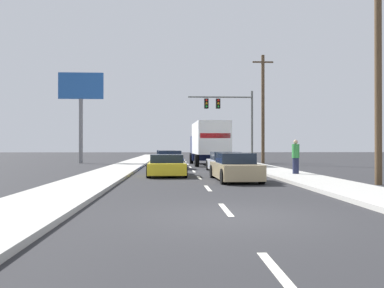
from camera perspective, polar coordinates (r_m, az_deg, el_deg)
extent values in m
plane|color=#2B2B2D|center=(33.87, -0.54, -2.95)|extent=(140.00, 140.00, 0.00)
cube|color=#B2AFA8|center=(29.47, 9.17, -3.20)|extent=(2.45, 80.00, 0.14)
cube|color=#B2AFA8|center=(29.05, -9.63, -3.24)|extent=(2.45, 80.00, 0.14)
cube|color=silver|center=(5.21, 12.36, -17.65)|extent=(0.14, 2.00, 0.01)
cube|color=silver|center=(10.00, 4.78, -9.24)|extent=(0.14, 2.00, 0.01)
cube|color=silver|center=(14.94, 2.26, -6.28)|extent=(0.14, 2.00, 0.01)
cube|color=silver|center=(19.90, 1.00, -4.79)|extent=(0.14, 2.00, 0.01)
cube|color=silver|center=(24.88, 0.25, -3.89)|extent=(0.14, 2.00, 0.01)
cube|color=silver|center=(29.87, -0.25, -3.30)|extent=(0.14, 2.00, 0.01)
cube|color=silver|center=(34.86, -0.60, -2.87)|extent=(0.14, 2.00, 0.01)
cube|color=silver|center=(39.85, -0.87, -2.55)|extent=(0.14, 2.00, 0.01)
cube|color=silver|center=(44.84, -1.08, -2.30)|extent=(0.14, 2.00, 0.01)
cube|color=silver|center=(49.84, -1.24, -2.10)|extent=(0.14, 2.00, 0.01)
cube|color=silver|center=(54.84, -1.38, -1.94)|extent=(0.14, 2.00, 0.01)
cube|color=silver|center=(59.83, -1.49, -1.80)|extent=(0.14, 2.00, 0.01)
cube|color=white|center=(35.35, -3.72, -2.09)|extent=(1.82, 4.24, 0.64)
cube|color=#192333|center=(35.04, -3.72, -1.23)|extent=(1.57, 2.11, 0.42)
cylinder|color=black|center=(36.92, -4.99, -2.24)|extent=(0.23, 0.64, 0.64)
cylinder|color=black|center=(36.92, -2.46, -2.24)|extent=(0.23, 0.64, 0.64)
cylinder|color=black|center=(33.81, -5.11, -2.41)|extent=(0.23, 0.64, 0.64)
cylinder|color=black|center=(33.81, -2.35, -2.41)|extent=(0.23, 0.64, 0.64)
cube|color=#1E389E|center=(28.11, -3.22, -2.57)|extent=(1.90, 4.09, 0.62)
cube|color=#192333|center=(27.84, -3.20, -1.45)|extent=(1.61, 1.99, 0.49)
cylinder|color=black|center=(29.56, -4.88, -2.71)|extent=(0.25, 0.65, 0.64)
cylinder|color=black|center=(29.62, -1.75, -2.71)|extent=(0.25, 0.65, 0.64)
cylinder|color=black|center=(26.64, -4.84, -2.97)|extent=(0.25, 0.65, 0.64)
cylinder|color=black|center=(26.70, -1.38, -2.97)|extent=(0.25, 0.65, 0.64)
cube|color=yellow|center=(21.23, -3.60, -3.38)|extent=(1.98, 4.15, 0.56)
cube|color=#192333|center=(21.14, -3.60, -2.06)|extent=(1.71, 1.91, 0.42)
cylinder|color=black|center=(22.75, -5.86, -3.43)|extent=(0.23, 0.64, 0.64)
cylinder|color=black|center=(22.76, -1.38, -3.43)|extent=(0.23, 0.64, 0.64)
cylinder|color=black|center=(19.74, -6.16, -3.90)|extent=(0.23, 0.64, 0.64)
cylinder|color=black|center=(19.75, -1.00, -3.90)|extent=(0.23, 0.64, 0.64)
cube|color=white|center=(31.68, 2.59, 0.82)|extent=(2.61, 6.16, 2.47)
cube|color=red|center=(28.68, 3.33, 1.19)|extent=(2.18, 0.11, 0.36)
cube|color=#141E4C|center=(35.83, 1.77, -0.60)|extent=(2.40, 2.33, 2.16)
cylinder|color=black|center=(35.73, -0.08, -2.04)|extent=(0.33, 0.97, 0.96)
cylinder|color=black|center=(35.99, 3.61, -2.03)|extent=(0.33, 0.97, 0.96)
cylinder|color=black|center=(30.36, 0.69, -2.35)|extent=(0.33, 0.97, 0.96)
cylinder|color=black|center=(30.66, 5.03, -2.33)|extent=(0.33, 0.97, 0.96)
cube|color=#B7BABF|center=(24.49, 4.65, -2.95)|extent=(1.86, 4.62, 0.58)
cube|color=#192333|center=(24.24, 4.73, -1.71)|extent=(1.61, 2.33, 0.50)
cylinder|color=black|center=(26.12, 2.29, -3.03)|extent=(0.23, 0.64, 0.64)
cylinder|color=black|center=(26.35, 5.91, -3.00)|extent=(0.23, 0.64, 0.64)
cylinder|color=black|center=(22.65, 3.19, -3.44)|extent=(0.23, 0.64, 0.64)
cylinder|color=black|center=(22.91, 7.35, -3.41)|extent=(0.23, 0.64, 0.64)
cube|color=tan|center=(18.25, 6.09, -3.74)|extent=(1.85, 4.52, 0.65)
cube|color=#192333|center=(18.13, 6.15, -2.00)|extent=(1.56, 2.00, 0.47)
cylinder|color=black|center=(19.79, 2.93, -3.90)|extent=(0.24, 0.65, 0.64)
cylinder|color=black|center=(20.06, 7.42, -3.85)|extent=(0.24, 0.65, 0.64)
cylinder|color=black|center=(16.46, 4.48, -4.62)|extent=(0.24, 0.65, 0.64)
cylinder|color=black|center=(16.79, 9.83, -4.53)|extent=(0.24, 0.65, 0.64)
cylinder|color=#595B56|center=(40.07, 8.51, 2.48)|extent=(0.20, 0.20, 7.01)
cylinder|color=#595B56|center=(39.82, 4.02, 6.66)|extent=(6.31, 0.14, 0.14)
cube|color=black|center=(39.72, 3.72, 5.73)|extent=(0.40, 0.56, 0.95)
sphere|color=red|center=(39.45, 3.77, 6.21)|extent=(0.20, 0.20, 0.20)
sphere|color=orange|center=(39.41, 3.77, 5.78)|extent=(0.20, 0.20, 0.20)
sphere|color=green|center=(39.38, 3.77, 5.34)|extent=(0.20, 0.20, 0.20)
cube|color=black|center=(39.61, 2.04, 5.75)|extent=(0.40, 0.56, 0.95)
sphere|color=red|center=(39.33, 2.08, 6.23)|extent=(0.20, 0.20, 0.20)
sphere|color=orange|center=(39.30, 2.08, 5.79)|extent=(0.20, 0.20, 0.20)
sphere|color=green|center=(39.27, 2.08, 5.36)|extent=(0.20, 0.20, 0.20)
cylinder|color=brown|center=(18.13, 24.90, 9.98)|extent=(0.28, 0.28, 9.58)
cylinder|color=brown|center=(35.33, 10.03, 4.82)|extent=(0.28, 0.28, 9.43)
cube|color=brown|center=(35.93, 10.02, 11.37)|extent=(1.80, 0.12, 0.12)
cylinder|color=slate|center=(38.05, -15.49, 1.78)|extent=(0.36, 0.36, 5.88)
cube|color=#2659A5|center=(38.42, -15.48, 7.96)|extent=(4.07, 0.20, 2.40)
cylinder|color=#1E233F|center=(21.37, 14.49, -3.01)|extent=(0.32, 0.32, 0.81)
cylinder|color=#338C3F|center=(21.35, 14.49, -0.96)|extent=(0.38, 0.38, 0.71)
sphere|color=tan|center=(21.35, 14.49, 0.29)|extent=(0.22, 0.22, 0.22)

